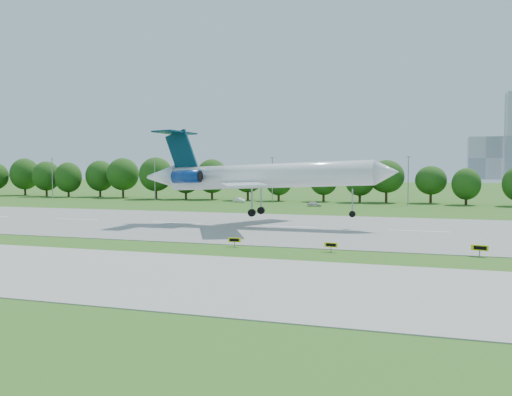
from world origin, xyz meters
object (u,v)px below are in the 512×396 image
at_px(taxi_sign_left, 235,240).
at_px(service_vehicle_b, 314,204).
at_px(service_vehicle_a, 239,200).
at_px(airliner, 257,175).

distance_m(taxi_sign_left, service_vehicle_b, 72.12).
bearing_deg(service_vehicle_a, taxi_sign_left, -136.94).
distance_m(airliner, service_vehicle_b, 48.83).
distance_m(taxi_sign_left, service_vehicle_a, 86.24).
bearing_deg(service_vehicle_b, airliner, 162.33).
bearing_deg(service_vehicle_b, taxi_sign_left, 165.75).
bearing_deg(airliner, service_vehicle_a, 112.23).
bearing_deg(service_vehicle_a, airliner, -133.86).
bearing_deg(taxi_sign_left, airliner, 97.40).
xyz_separation_m(service_vehicle_a, service_vehicle_b, (22.95, -9.33, -0.02)).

